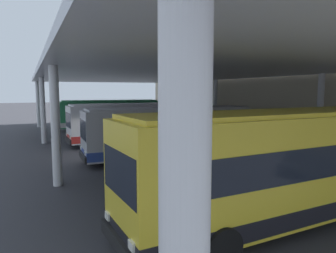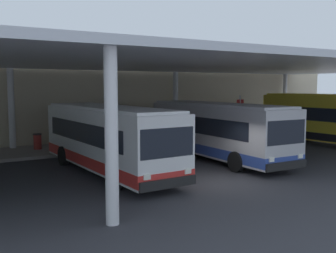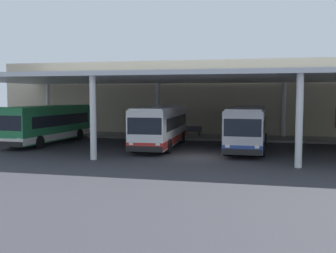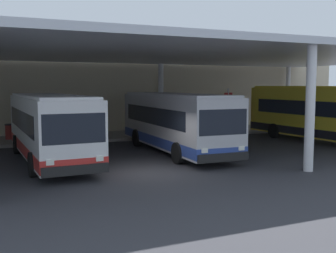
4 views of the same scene
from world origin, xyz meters
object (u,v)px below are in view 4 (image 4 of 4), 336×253
Objects in this scene: bus_middle_bay at (175,122)px; bus_far_bay at (323,113)px; trash_bin at (9,131)px; bench_waiting at (52,130)px; bus_second_bay at (49,127)px; banner_sign at (228,107)px.

bus_far_bay is at bearing -2.51° from bus_middle_bay.
trash_bin is at bearing 155.62° from bus_far_bay.
bench_waiting is (-5.42, 7.47, -0.99)m from bus_middle_bay.
bus_second_bay is 1.00× the size of bus_middle_bay.
banner_sign reaches higher than bench_waiting.
banner_sign is (7.54, 6.59, 0.32)m from bus_middle_bay.
bus_far_bay is 19.98m from trash_bin.
bench_waiting is at bearing -6.97° from trash_bin.
bench_waiting is (-15.55, 7.91, -1.18)m from bus_far_bay.
bench_waiting is at bearing 81.22° from bus_second_bay.
bus_second_bay is at bearing -79.50° from trash_bin.
bus_second_bay is at bearing -179.39° from bus_middle_bay.
bus_middle_bay is at bearing -44.09° from trash_bin.
trash_bin is (-18.17, 8.24, -1.16)m from bus_far_bay.
bus_far_bay is at bearing -24.38° from trash_bin.
bus_second_bay is 15.62m from banner_sign.
bus_far_bay is 11.68× the size of trash_bin.
banner_sign is at bearing -3.87° from bench_waiting.
bench_waiting is at bearing 176.13° from banner_sign.
trash_bin is (-8.04, 7.79, -0.98)m from bus_middle_bay.
bus_far_bay is at bearing -26.98° from bench_waiting.
bus_second_bay is at bearing -154.75° from banner_sign.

